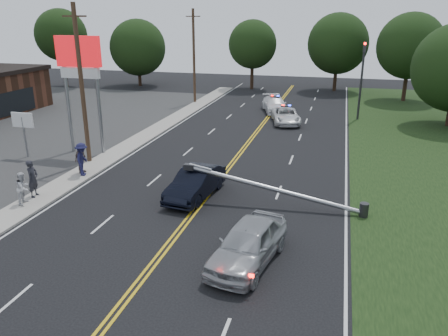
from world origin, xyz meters
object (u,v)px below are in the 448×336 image
(pylon_sign, at_px, (80,67))
(utility_pole_mid, at_px, (82,86))
(bystander_a, at_px, (33,178))
(bystander_b, at_px, (23,188))
(crashed_sedan, at_px, (195,183))
(small_sign, at_px, (23,124))
(bystander_c, at_px, (82,159))
(fallen_streetlight, at_px, (283,191))
(traffic_signal, at_px, (362,74))
(waiting_sedan, at_px, (248,243))
(utility_pole_far, at_px, (194,56))
(bystander_d, at_px, (80,159))
(emergency_a, at_px, (286,116))
(emergency_b, at_px, (275,104))

(pylon_sign, distance_m, utility_pole_mid, 2.55)
(bystander_a, xyz_separation_m, bystander_b, (0.13, -0.93, -0.16))
(crashed_sedan, relative_size, bystander_b, 2.83)
(small_sign, relative_size, bystander_c, 1.55)
(pylon_sign, relative_size, fallen_streetlight, 0.85)
(pylon_sign, height_order, traffic_signal, pylon_sign)
(waiting_sedan, height_order, bystander_c, bystander_c)
(utility_pole_far, height_order, bystander_a, utility_pole_far)
(bystander_a, bearing_deg, traffic_signal, -42.02)
(small_sign, xyz_separation_m, fallen_streetlight, (18.19, -4.00, -1.41))
(utility_pole_far, relative_size, bystander_d, 5.62)
(waiting_sedan, distance_m, bystander_c, 13.53)
(bystander_b, xyz_separation_m, bystander_c, (0.56, 4.51, 0.16))
(crashed_sedan, distance_m, emergency_a, 18.56)
(small_sign, bearing_deg, emergency_b, 53.72)
(waiting_sedan, bearing_deg, bystander_b, 179.52)
(utility_pole_mid, height_order, emergency_a, utility_pole_mid)
(bystander_c, relative_size, bystander_d, 1.13)
(waiting_sedan, relative_size, bystander_b, 2.91)
(small_sign, height_order, bystander_a, small_sign)
(fallen_streetlight, relative_size, bystander_a, 4.67)
(crashed_sedan, bearing_deg, bystander_c, 177.96)
(emergency_a, xyz_separation_m, bystander_a, (-10.68, -20.80, 0.44))
(small_sign, relative_size, fallen_streetlight, 0.33)
(pylon_sign, distance_m, fallen_streetlight, 16.66)
(emergency_a, bearing_deg, traffic_signal, 13.49)
(emergency_a, height_order, bystander_c, bystander_c)
(waiting_sedan, xyz_separation_m, emergency_b, (-3.34, 28.88, -0.08))
(utility_pole_mid, distance_m, bystander_a, 7.32)
(traffic_signal, bearing_deg, bystander_b, -124.02)
(small_sign, height_order, bystander_b, small_sign)
(pylon_sign, distance_m, bystander_b, 10.54)
(traffic_signal, bearing_deg, crashed_sedan, -112.14)
(bystander_c, bearing_deg, bystander_b, 155.30)
(fallen_streetlight, bearing_deg, bystander_c, 173.24)
(pylon_sign, xyz_separation_m, emergency_b, (10.72, 17.37, -5.24))
(utility_pole_far, height_order, crashed_sedan, utility_pole_far)
(traffic_signal, relative_size, waiting_sedan, 1.45)
(emergency_b, bearing_deg, bystander_d, -130.29)
(pylon_sign, relative_size, traffic_signal, 1.13)
(bystander_b, distance_m, bystander_d, 4.86)
(pylon_sign, relative_size, waiting_sedan, 1.64)
(fallen_streetlight, height_order, emergency_a, fallen_streetlight)
(small_sign, distance_m, bystander_d, 6.17)
(pylon_sign, xyz_separation_m, utility_pole_far, (1.30, 20.00, -0.91))
(pylon_sign, bearing_deg, utility_pole_far, 86.28)
(fallen_streetlight, height_order, crashed_sedan, fallen_streetlight)
(bystander_b, bearing_deg, waiting_sedan, -110.90)
(bystander_a, xyz_separation_m, bystander_c, (0.70, 3.58, -0.00))
(fallen_streetlight, bearing_deg, bystander_a, -170.63)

